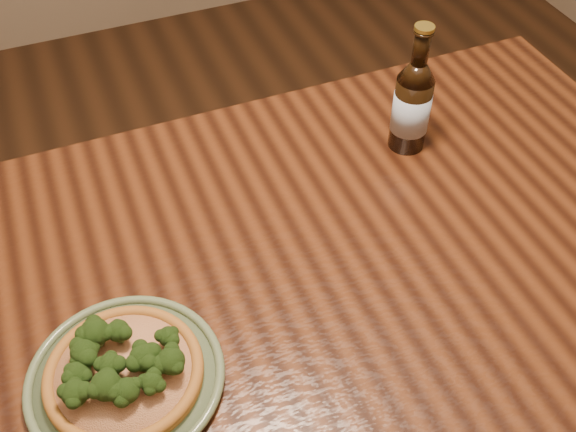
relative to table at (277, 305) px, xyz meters
name	(u,v)px	position (x,y,z in m)	size (l,w,h in m)	color
table	(277,305)	(0.00, 0.00, 0.00)	(1.60, 0.90, 0.75)	#47220F
plate	(126,378)	(-0.27, -0.11, 0.10)	(0.29, 0.29, 0.02)	#5D6F4C
pizza	(122,371)	(-0.28, -0.11, 0.12)	(0.23, 0.23, 0.07)	#AB6B26
beer_bottle	(412,104)	(0.35, 0.20, 0.19)	(0.07, 0.07, 0.26)	black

